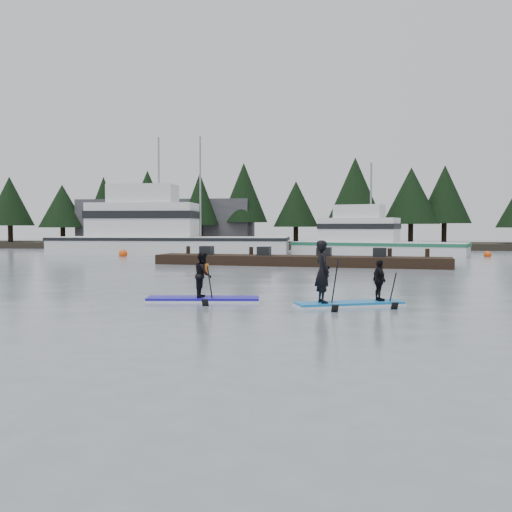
# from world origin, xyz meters

# --- Properties ---
(ground) EXTENTS (160.00, 160.00, 0.00)m
(ground) POSITION_xyz_m (0.00, 0.00, 0.00)
(ground) COLOR slate
(ground) RESTS_ON ground
(far_shore) EXTENTS (70.00, 8.00, 0.60)m
(far_shore) POSITION_xyz_m (0.00, 42.00, 0.30)
(far_shore) COLOR #2D281E
(far_shore) RESTS_ON ground
(treeline) EXTENTS (60.00, 4.00, 8.00)m
(treeline) POSITION_xyz_m (0.00, 42.00, 0.00)
(treeline) COLOR black
(treeline) RESTS_ON ground
(waterfront_building) EXTENTS (18.00, 6.00, 5.00)m
(waterfront_building) POSITION_xyz_m (-14.00, 44.00, 2.50)
(waterfront_building) COLOR #4C4C51
(waterfront_building) RESTS_ON ground
(fishing_boat_large) EXTENTS (18.76, 5.55, 10.42)m
(fishing_boat_large) POSITION_xyz_m (-10.20, 29.18, 0.80)
(fishing_boat_large) COLOR white
(fishing_boat_large) RESTS_ON ground
(fishing_boat_medium) EXTENTS (13.41, 7.61, 7.90)m
(fishing_boat_medium) POSITION_xyz_m (6.38, 29.07, 0.55)
(fishing_boat_medium) COLOR white
(fishing_boat_medium) RESTS_ON ground
(floating_dock) EXTENTS (16.75, 4.70, 0.55)m
(floating_dock) POSITION_xyz_m (1.12, 16.87, 0.28)
(floating_dock) COLOR black
(floating_dock) RESTS_ON ground
(buoy_b) EXTENTS (0.52, 0.52, 0.52)m
(buoy_b) POSITION_xyz_m (0.37, 20.18, 0.00)
(buoy_b) COLOR #F6480C
(buoy_b) RESTS_ON ground
(buoy_a) EXTENTS (0.64, 0.64, 0.64)m
(buoy_a) POSITION_xyz_m (-12.17, 25.27, 0.00)
(buoy_a) COLOR #F6480C
(buoy_a) RESTS_ON ground
(buoy_c) EXTENTS (0.53, 0.53, 0.53)m
(buoy_c) POSITION_xyz_m (14.42, 27.86, 0.00)
(buoy_c) COLOR #F6480C
(buoy_c) RESTS_ON ground
(buoy_d) EXTENTS (0.60, 0.60, 0.60)m
(buoy_d) POSITION_xyz_m (2.29, 21.28, 0.00)
(buoy_d) COLOR #F6480C
(buoy_d) RESTS_ON ground
(paddleboard_solo) EXTENTS (3.37, 1.21, 1.88)m
(paddleboard_solo) POSITION_xyz_m (-1.01, 1.22, 0.49)
(paddleboard_solo) COLOR #1C12B1
(paddleboard_solo) RESTS_ON ground
(paddleboard_duo) EXTENTS (3.10, 1.73, 2.34)m
(paddleboard_duo) POSITION_xyz_m (3.10, 0.71, 0.67)
(paddleboard_duo) COLOR #1472BF
(paddleboard_duo) RESTS_ON ground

